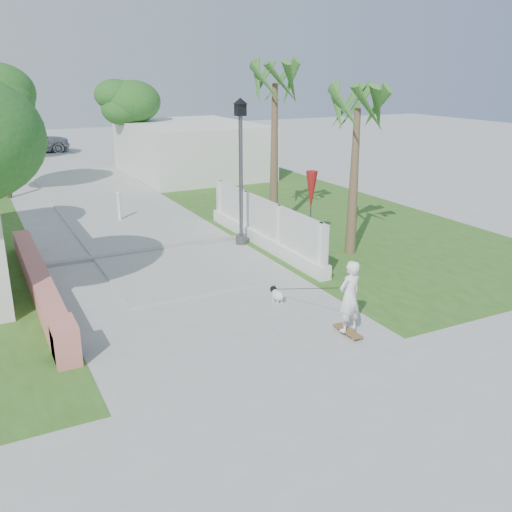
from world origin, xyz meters
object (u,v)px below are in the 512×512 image
parked_car (29,140)px  patio_umbrella (311,191)px  skateboarder (322,292)px  street_lamp (241,167)px  bollard (119,205)px  dog (277,294)px

parked_car → patio_umbrella: bearing=-169.1°
patio_umbrella → skateboarder: size_ratio=0.84×
street_lamp → parked_car: 24.37m
bollard → patio_umbrella: size_ratio=0.47×
parked_car → dog: bearing=-176.8°
street_lamp → patio_umbrella: size_ratio=1.93×
skateboarder → dog: 1.60m
street_lamp → bollard: 5.56m
bollard → parked_car: parked_car is taller
skateboarder → parked_car: (-2.52, 30.16, 0.11)m
dog → parked_car: size_ratio=0.11×
street_lamp → dog: bearing=-105.7°
patio_umbrella → dog: 5.05m
street_lamp → patio_umbrella: bearing=-27.8°
patio_umbrella → dog: bearing=-131.4°
patio_umbrella → skateboarder: 5.96m
street_lamp → parked_car: size_ratio=0.89×
street_lamp → skateboarder: 6.41m
bollard → skateboarder: bearing=-81.1°
skateboarder → dog: (-0.26, 1.48, -0.54)m
patio_umbrella → skateboarder: patio_umbrella is taller
dog → parked_car: (-2.25, 28.68, 0.64)m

